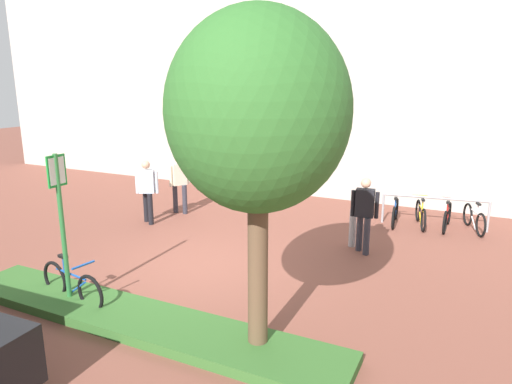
# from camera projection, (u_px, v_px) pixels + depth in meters

# --- Properties ---
(ground_plane) EXTENTS (60.00, 60.00, 0.00)m
(ground_plane) POSITION_uv_depth(u_px,v_px,m) (200.00, 266.00, 9.56)
(ground_plane) COLOR brown
(building_facade) EXTENTS (28.00, 1.20, 10.00)m
(building_facade) POSITION_uv_depth(u_px,v_px,m) (319.00, 42.00, 14.76)
(building_facade) COLOR #B2ADA3
(building_facade) RESTS_ON ground
(planter_strip) EXTENTS (7.00, 1.10, 0.16)m
(planter_strip) POSITION_uv_depth(u_px,v_px,m) (136.00, 319.00, 7.29)
(planter_strip) COLOR #336028
(planter_strip) RESTS_ON ground
(tree_sidewalk) EXTENTS (2.37, 2.37, 4.70)m
(tree_sidewalk) POSITION_uv_depth(u_px,v_px,m) (258.00, 114.00, 5.79)
(tree_sidewalk) COLOR brown
(tree_sidewalk) RESTS_ON ground
(parking_sign_post) EXTENTS (0.08, 0.36, 2.64)m
(parking_sign_post) POSITION_uv_depth(u_px,v_px,m) (61.00, 209.00, 7.52)
(parking_sign_post) COLOR #2D7238
(parking_sign_post) RESTS_ON ground
(bike_at_sign) EXTENTS (1.67, 0.43, 0.86)m
(bike_at_sign) POSITION_uv_depth(u_px,v_px,m) (72.00, 285.00, 7.89)
(bike_at_sign) COLOR black
(bike_at_sign) RESTS_ON ground
(bike_rack_cluster) EXTENTS (2.64, 1.82, 0.83)m
(bike_rack_cluster) POSITION_uv_depth(u_px,v_px,m) (434.00, 215.00, 12.02)
(bike_rack_cluster) COLOR #99999E
(bike_rack_cluster) RESTS_ON ground
(bollard_steel) EXTENTS (0.16, 0.16, 0.90)m
(bollard_steel) POSITION_uv_depth(u_px,v_px,m) (353.00, 228.00, 10.62)
(bollard_steel) COLOR #ADADB2
(bollard_steel) RESTS_ON ground
(person_suited_dark) EXTENTS (0.61, 0.33, 1.72)m
(person_suited_dark) POSITION_uv_depth(u_px,v_px,m) (364.00, 211.00, 10.10)
(person_suited_dark) COLOR #2D2D38
(person_suited_dark) RESTS_ON ground
(person_shirt_white) EXTENTS (0.56, 0.39, 1.72)m
(person_shirt_white) POSITION_uv_depth(u_px,v_px,m) (147.00, 188.00, 12.25)
(person_shirt_white) COLOR black
(person_shirt_white) RESTS_ON ground
(person_shirt_blue) EXTENTS (0.47, 0.53, 1.72)m
(person_shirt_blue) POSITION_uv_depth(u_px,v_px,m) (179.00, 180.00, 13.19)
(person_shirt_blue) COLOR #2D2D38
(person_shirt_blue) RESTS_ON ground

